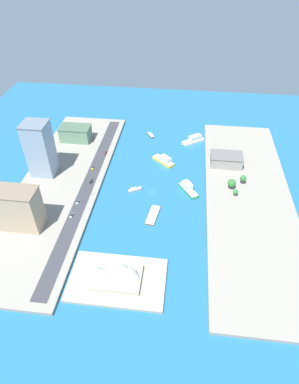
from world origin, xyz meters
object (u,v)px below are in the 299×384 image
ferry_yellow_fast (164,160)px  tower_tall_glass (40,149)px  patrol_launch_navy (151,135)px  apartment_midrise_tan (19,209)px  pickup_red (105,153)px  traffic_light_waterfront (91,192)px  ferry_white_commuter (194,140)px  ferry_green_doubledeck (188,188)px  yacht_sleek_gray (135,190)px  opera_landmark (117,272)px  van_white (78,202)px  barge_flat_brown (153,215)px  suv_black (91,181)px  terminal_long_green (76,133)px  sedan_silver (71,215)px  taxi_yellow_cab (93,168)px  carpark_squat_concrete (226,160)px

ferry_yellow_fast → tower_tall_glass: 112.38m
patrol_launch_navy → apartment_midrise_tan: apartment_midrise_tan is taller
pickup_red → traffic_light_waterfront: size_ratio=0.79×
ferry_white_commuter → apartment_midrise_tan: (124.41, 138.66, 16.38)m
ferry_yellow_fast → ferry_green_doubledeck: ferry_green_doubledeck is taller
ferry_yellow_fast → tower_tall_glass: size_ratio=0.46×
yacht_sleek_gray → opera_landmark: bearing=92.1°
van_white → barge_flat_brown: bearing=174.7°
pickup_red → suv_black: pickup_red is taller
tower_tall_glass → ferry_green_doubledeck: bearing=176.7°
ferry_green_doubledeck → suv_black: 84.31m
ferry_yellow_fast → terminal_long_green: 97.76m
yacht_sleek_gray → ferry_white_commuter: bearing=-119.5°
ferry_green_doubledeck → sedan_silver: bearing=27.1°
sedan_silver → opera_landmark: opera_landmark is taller
tower_tall_glass → van_white: tower_tall_glass is taller
sedan_silver → ferry_yellow_fast: bearing=-127.4°
traffic_light_waterfront → terminal_long_green: bearing=-65.6°
ferry_green_doubledeck → pickup_red: 93.20m
ferry_yellow_fast → tower_tall_glass: tower_tall_glass is taller
taxi_yellow_cab → opera_landmark: size_ratio=0.15×
suv_black → ferry_green_doubledeck: bearing=-178.8°
tower_tall_glass → opera_landmark: 137.09m
barge_flat_brown → ferry_green_doubledeck: (-26.40, -35.20, 1.73)m
tower_tall_glass → pickup_red: (-46.81, -36.48, -23.65)m
suv_black → ferry_yellow_fast: bearing=-145.9°
ferry_yellow_fast → traffic_light_waterfront: bearing=46.7°
patrol_launch_navy → traffic_light_waterfront: 112.87m
barge_flat_brown → suv_black: bearing=-30.1°
ferry_yellow_fast → pickup_red: 58.40m
apartment_midrise_tan → van_white: size_ratio=7.62×
patrol_launch_navy → tower_tall_glass: size_ratio=0.24×
apartment_midrise_tan → traffic_light_waterfront: bearing=-136.9°
opera_landmark → barge_flat_brown: bearing=-104.0°
ferry_yellow_fast → carpark_squat_concrete: (-57.56, -0.06, 5.24)m
yacht_sleek_gray → sedan_silver: (43.40, 39.45, 2.24)m
suv_black → opera_landmark: bearing=114.1°
yacht_sleek_gray → ferry_green_doubledeck: 45.41m
ferry_white_commuter → traffic_light_waterfront: traffic_light_waterfront is taller
pickup_red → traffic_light_waterfront: 63.49m
apartment_midrise_tan → suv_black: apartment_midrise_tan is taller
barge_flat_brown → opera_landmark: opera_landmark is taller
yacht_sleek_gray → opera_landmark: (-3.32, 90.98, 8.11)m
yacht_sleek_gray → traffic_light_waterfront: (34.02, 13.61, 5.73)m
terminal_long_green → sedan_silver: bearing=104.8°
apartment_midrise_tan → sedan_silver: (-32.38, -13.23, -15.73)m
yacht_sleek_gray → terminal_long_green: bearing=-44.6°
taxi_yellow_cab → van_white: (0.10, 47.60, 0.01)m
barge_flat_brown → apartment_midrise_tan: (94.40, 23.20, 18.19)m
ferry_yellow_fast → ferry_green_doubledeck: size_ratio=1.00×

